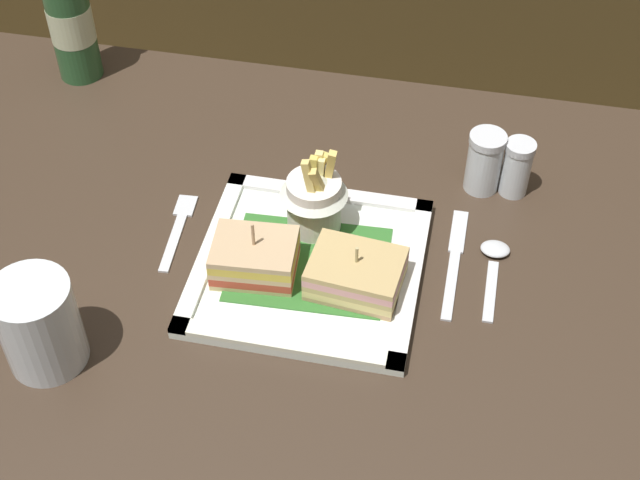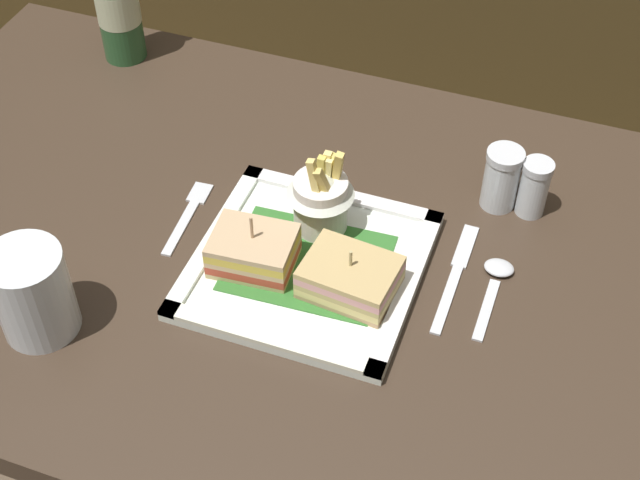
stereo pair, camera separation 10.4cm
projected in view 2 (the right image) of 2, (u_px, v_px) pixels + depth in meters
The scene contains 11 objects.
dining_table at pixel (331, 341), 1.19m from camera, with size 1.29×0.72×0.73m.
square_plate at pixel (308, 265), 1.06m from camera, with size 0.26×0.26×0.02m.
sandwich_half_left at pixel (253, 251), 1.04m from camera, with size 0.10×0.08×0.08m.
sandwich_half_right at pixel (350, 278), 1.02m from camera, with size 0.11×0.09×0.06m.
fries_cup at pixel (321, 195), 1.07m from camera, with size 0.08×0.08×0.11m.
water_glass at pixel (34, 296), 0.97m from camera, with size 0.08×0.08×0.11m.
fork at pixel (189, 213), 1.13m from camera, with size 0.03×0.13×0.00m.
knife at pixel (456, 272), 1.06m from camera, with size 0.02×0.18×0.00m.
spoon at pixel (496, 278), 1.05m from camera, with size 0.03×0.12×0.01m.
salt_shaker at pixel (501, 182), 1.12m from camera, with size 0.05×0.05×0.08m.
pepper_shaker at pixel (533, 191), 1.11m from camera, with size 0.04×0.04×0.08m.
Camera 2 is at (0.24, -0.69, 1.52)m, focal length 51.32 mm.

